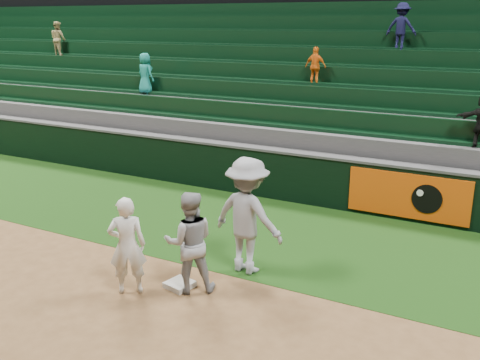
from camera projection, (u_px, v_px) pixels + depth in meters
name	position (u px, v px, depth m)	size (l,w,h in m)	color
ground	(161.00, 287.00, 8.91)	(70.00, 70.00, 0.00)	brown
foul_grass	(243.00, 228.00, 11.45)	(36.00, 4.20, 0.01)	black
first_base	(180.00, 284.00, 8.91)	(0.41, 0.41, 0.09)	white
first_baseman	(127.00, 246.00, 8.54)	(0.60, 0.39, 1.64)	silver
baserunner	(190.00, 242.00, 8.60)	(0.82, 0.64, 1.70)	#94969D
base_coach	(248.00, 216.00, 9.20)	(1.33, 0.77, 2.07)	gray
field_wall	(286.00, 175.00, 13.12)	(36.00, 0.45, 1.25)	black
stadium_seating	(335.00, 110.00, 16.02)	(36.00, 5.95, 4.85)	#3B3B3E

